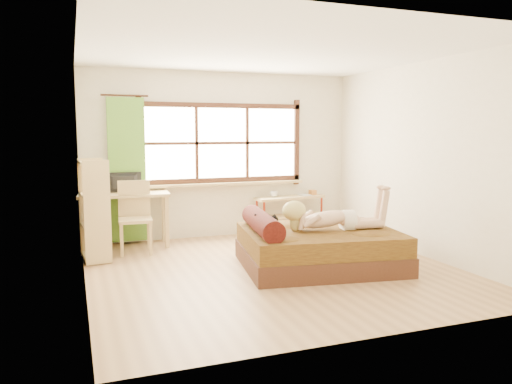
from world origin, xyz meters
name	(u,v)px	position (x,y,z in m)	size (l,w,h in m)	color
floor	(273,270)	(0.00, 0.00, 0.00)	(4.50, 4.50, 0.00)	#9E754C
ceiling	(274,51)	(0.00, 0.00, 2.70)	(4.50, 4.50, 0.00)	white
wall_back	(222,155)	(0.00, 2.25, 1.35)	(4.50, 4.50, 0.00)	silver
wall_front	(378,180)	(0.00, -2.25, 1.35)	(4.50, 4.50, 0.00)	silver
wall_left	(81,168)	(-2.25, 0.00, 1.35)	(4.50, 4.50, 0.00)	silver
wall_right	(423,160)	(2.25, 0.00, 1.35)	(4.50, 4.50, 0.00)	silver
window	(222,146)	(0.00, 2.22, 1.51)	(2.80, 0.16, 1.46)	#FFEDBF
curtain	(127,170)	(-1.55, 2.13, 1.15)	(0.55, 0.10, 2.20)	#478524
bed	(316,247)	(0.57, -0.06, 0.26)	(2.15, 1.83, 0.74)	black
woman	(332,207)	(0.77, -0.12, 0.78)	(1.36, 0.39, 0.58)	tan
kitten	(265,223)	(-0.10, 0.03, 0.60)	(0.29, 0.12, 0.23)	black
desk	(124,200)	(-1.62, 1.95, 0.71)	(1.36, 0.71, 0.82)	tan
monitor	(123,183)	(-1.62, 2.00, 0.97)	(0.53, 0.07, 0.31)	black
chair	(135,213)	(-1.51, 1.59, 0.57)	(0.50, 0.50, 1.03)	tan
pipe_shelf	(290,206)	(1.17, 2.07, 0.46)	(1.29, 0.49, 0.71)	tan
cup	(274,194)	(0.86, 2.07, 0.68)	(0.13, 0.13, 0.10)	gray
book	(300,195)	(1.36, 2.07, 0.64)	(0.17, 0.23, 0.02)	gray
bookshelf	(94,210)	(-2.08, 1.27, 0.69)	(0.39, 0.62, 1.36)	tan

